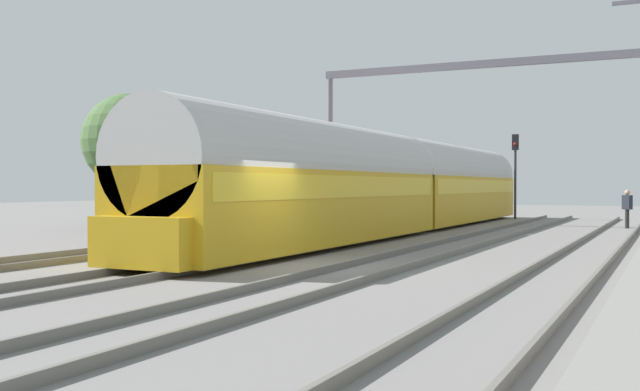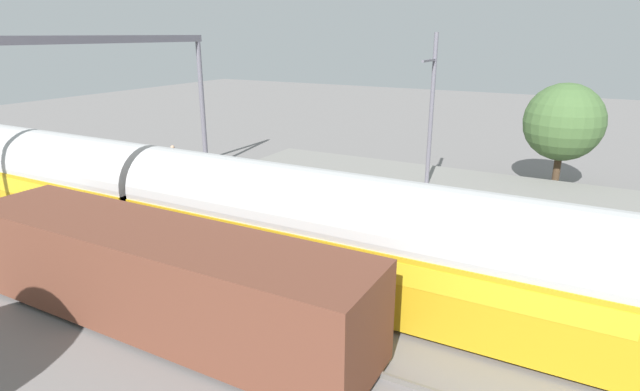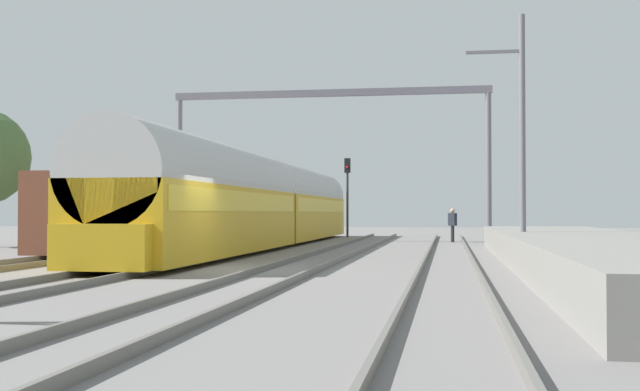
{
  "view_description": "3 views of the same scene",
  "coord_description": "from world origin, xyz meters",
  "px_view_note": "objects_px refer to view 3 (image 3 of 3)",
  "views": [
    {
      "loc": [
        8.19,
        -15.57,
        1.92
      ],
      "look_at": [
        -2.01,
        5.71,
        1.6
      ],
      "focal_mm": 41.65,
      "sensor_mm": 36.0,
      "label": 1
    },
    {
      "loc": [
        -15.11,
        -1.03,
        7.94
      ],
      "look_at": [
        1.12,
        7.8,
        2.03
      ],
      "focal_mm": 28.48,
      "sensor_mm": 36.0,
      "label": 2
    },
    {
      "loc": [
        6.05,
        -20.51,
        1.54
      ],
      "look_at": [
        -1.01,
        22.74,
        2.47
      ],
      "focal_mm": 44.24,
      "sensor_mm": 36.0,
      "label": 3
    }
  ],
  "objects_px": {
    "passenger_train": "(263,202)",
    "railway_signal_far": "(347,186)",
    "person_crossing": "(452,222)",
    "catenary_gantry": "(329,127)",
    "freight_car": "(139,214)"
  },
  "relations": [
    {
      "from": "freight_car",
      "to": "railway_signal_far",
      "type": "bearing_deg",
      "value": 72.26
    },
    {
      "from": "passenger_train",
      "to": "person_crossing",
      "type": "bearing_deg",
      "value": 40.79
    },
    {
      "from": "person_crossing",
      "to": "freight_car",
      "type": "bearing_deg",
      "value": 79.11
    },
    {
      "from": "freight_car",
      "to": "passenger_train",
      "type": "bearing_deg",
      "value": 45.98
    },
    {
      "from": "person_crossing",
      "to": "catenary_gantry",
      "type": "relative_size",
      "value": 0.1
    },
    {
      "from": "person_crossing",
      "to": "catenary_gantry",
      "type": "bearing_deg",
      "value": 44.75
    },
    {
      "from": "catenary_gantry",
      "to": "railway_signal_far",
      "type": "bearing_deg",
      "value": 90.67
    },
    {
      "from": "passenger_train",
      "to": "railway_signal_far",
      "type": "bearing_deg",
      "value": 82.42
    },
    {
      "from": "freight_car",
      "to": "catenary_gantry",
      "type": "relative_size",
      "value": 0.79
    },
    {
      "from": "catenary_gantry",
      "to": "passenger_train",
      "type": "bearing_deg",
      "value": -107.9
    },
    {
      "from": "freight_car",
      "to": "person_crossing",
      "type": "xyz_separation_m",
      "value": [
        12.3,
        11.3,
        -0.44
      ]
    },
    {
      "from": "railway_signal_far",
      "to": "freight_car",
      "type": "bearing_deg",
      "value": -107.74
    },
    {
      "from": "freight_car",
      "to": "catenary_gantry",
      "type": "height_order",
      "value": "catenary_gantry"
    },
    {
      "from": "freight_car",
      "to": "person_crossing",
      "type": "height_order",
      "value": "freight_car"
    },
    {
      "from": "passenger_train",
      "to": "railway_signal_far",
      "type": "xyz_separation_m",
      "value": [
        1.92,
        14.41,
        1.15
      ]
    }
  ]
}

